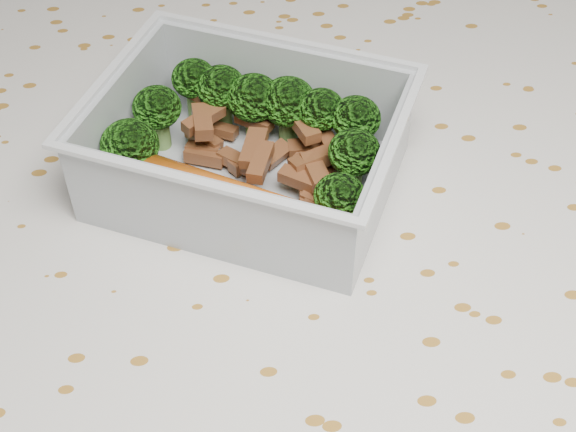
{
  "coord_description": "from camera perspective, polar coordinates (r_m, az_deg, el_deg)",
  "views": [
    {
      "loc": [
        -0.02,
        -0.32,
        1.11
      ],
      "look_at": [
        0.01,
        -0.01,
        0.78
      ],
      "focal_mm": 50.0,
      "sensor_mm": 36.0,
      "label": 1
    }
  ],
  "objects": [
    {
      "name": "lunch_container",
      "position": [
        0.49,
        -2.84,
        4.23
      ],
      "size": [
        0.22,
        0.2,
        0.06
      ],
      "color": "silver",
      "rests_on": "tablecloth"
    },
    {
      "name": "meat_pile",
      "position": [
        0.5,
        -1.25,
        4.53
      ],
      "size": [
        0.1,
        0.1,
        0.03
      ],
      "color": "brown",
      "rests_on": "lunch_container"
    },
    {
      "name": "tablecloth",
      "position": [
        0.5,
        -1.15,
        -4.44
      ],
      "size": [
        1.46,
        0.96,
        0.19
      ],
      "color": "silver",
      "rests_on": "dining_table"
    },
    {
      "name": "sausage",
      "position": [
        0.46,
        -4.15,
        1.1
      ],
      "size": [
        0.13,
        0.09,
        0.02
      ],
      "color": "#CA5611",
      "rests_on": "lunch_container"
    },
    {
      "name": "broccoli_florets",
      "position": [
        0.5,
        -2.31,
        6.87
      ],
      "size": [
        0.17,
        0.15,
        0.05
      ],
      "color": "#608C3F",
      "rests_on": "lunch_container"
    },
    {
      "name": "dining_table",
      "position": [
        0.54,
        -1.07,
        -7.81
      ],
      "size": [
        1.4,
        0.9,
        0.75
      ],
      "color": "brown",
      "rests_on": "ground"
    }
  ]
}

